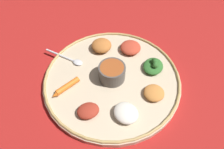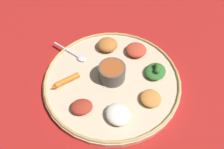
# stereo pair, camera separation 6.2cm
# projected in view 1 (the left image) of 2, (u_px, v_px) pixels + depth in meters

# --- Properties ---
(ground_plane) EXTENTS (2.40, 2.40, 0.00)m
(ground_plane) POSITION_uv_depth(u_px,v_px,m) (112.00, 81.00, 0.65)
(ground_plane) COLOR maroon
(platter) EXTENTS (0.42, 0.42, 0.02)m
(platter) POSITION_uv_depth(u_px,v_px,m) (112.00, 79.00, 0.64)
(platter) COLOR #C6B293
(platter) RESTS_ON ground_plane
(platter_rim) EXTENTS (0.42, 0.42, 0.01)m
(platter_rim) POSITION_uv_depth(u_px,v_px,m) (112.00, 77.00, 0.63)
(platter_rim) COLOR tan
(platter_rim) RESTS_ON platter
(center_bowl) EXTENTS (0.08, 0.08, 0.05)m
(center_bowl) POSITION_uv_depth(u_px,v_px,m) (112.00, 72.00, 0.61)
(center_bowl) COLOR #4C4742
(center_bowl) RESTS_ON platter
(spoon) EXTENTS (0.11, 0.12, 0.01)m
(spoon) POSITION_uv_depth(u_px,v_px,m) (70.00, 59.00, 0.67)
(spoon) COLOR silver
(spoon) RESTS_ON platter
(greens_pile) EXTENTS (0.10, 0.09, 0.04)m
(greens_pile) POSITION_uv_depth(u_px,v_px,m) (153.00, 65.00, 0.65)
(greens_pile) COLOR #2D6628
(greens_pile) RESTS_ON platter
(carrot_near_spoon) EXTENTS (0.06, 0.09, 0.02)m
(carrot_near_spoon) POSITION_uv_depth(u_px,v_px,m) (66.00, 88.00, 0.60)
(carrot_near_spoon) COLOR orange
(carrot_near_spoon) RESTS_ON platter
(mound_rice_white) EXTENTS (0.09, 0.09, 0.03)m
(mound_rice_white) POSITION_uv_depth(u_px,v_px,m) (127.00, 113.00, 0.54)
(mound_rice_white) COLOR silver
(mound_rice_white) RESTS_ON platter
(mound_chickpea) EXTENTS (0.08, 0.08, 0.03)m
(mound_chickpea) POSITION_uv_depth(u_px,v_px,m) (101.00, 46.00, 0.70)
(mound_chickpea) COLOR #B2662D
(mound_chickpea) RESTS_ON platter
(mound_squash) EXTENTS (0.08, 0.08, 0.02)m
(mound_squash) POSITION_uv_depth(u_px,v_px,m) (154.00, 93.00, 0.58)
(mound_squash) COLOR #C67A38
(mound_squash) RESTS_ON platter
(mound_berbere_red) EXTENTS (0.09, 0.09, 0.03)m
(mound_berbere_red) POSITION_uv_depth(u_px,v_px,m) (131.00, 47.00, 0.70)
(mound_berbere_red) COLOR #B73D28
(mound_berbere_red) RESTS_ON platter
(mound_beet) EXTENTS (0.05, 0.06, 0.02)m
(mound_beet) POSITION_uv_depth(u_px,v_px,m) (88.00, 111.00, 0.55)
(mound_beet) COLOR maroon
(mound_beet) RESTS_ON platter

